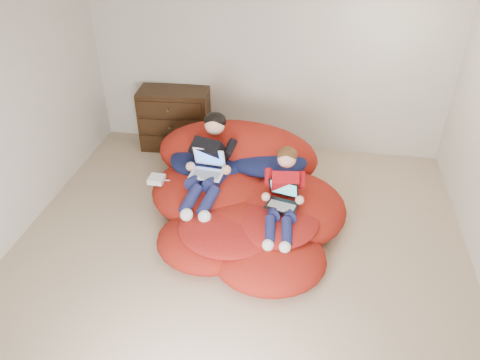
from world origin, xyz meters
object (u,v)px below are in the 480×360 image
(dresser, at_px, (175,119))
(older_boy, at_px, (210,158))
(laptop_white, at_px, (208,167))
(beanbag_pile, at_px, (242,195))
(laptop_black, at_px, (283,198))
(younger_boy, at_px, (284,190))

(dresser, relative_size, older_boy, 0.81)
(dresser, relative_size, laptop_white, 2.65)
(beanbag_pile, xyz_separation_m, laptop_white, (-0.40, -0.04, 0.38))
(dresser, xyz_separation_m, beanbag_pile, (1.25, -1.48, -0.18))
(older_boy, distance_m, laptop_black, 1.03)
(younger_boy, bearing_deg, dresser, 134.21)
(younger_boy, relative_size, laptop_white, 2.75)
(dresser, bearing_deg, beanbag_pile, -49.74)
(younger_boy, xyz_separation_m, laptop_black, (0.00, -0.07, -0.05))
(older_boy, height_order, younger_boy, older_boy)
(older_boy, bearing_deg, younger_boy, -23.48)
(beanbag_pile, bearing_deg, younger_boy, -32.95)
(beanbag_pile, height_order, laptop_black, beanbag_pile)
(laptop_white, bearing_deg, dresser, 119.35)
(older_boy, distance_m, laptop_white, 0.12)
(laptop_white, bearing_deg, beanbag_pile, 5.10)
(laptop_white, bearing_deg, younger_boy, -17.83)
(laptop_white, height_order, laptop_black, laptop_white)
(beanbag_pile, distance_m, laptop_black, 0.71)
(younger_boy, distance_m, laptop_black, 0.09)
(dresser, xyz_separation_m, laptop_white, (0.85, -1.51, 0.20))
(beanbag_pile, bearing_deg, older_boy, 170.61)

